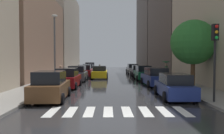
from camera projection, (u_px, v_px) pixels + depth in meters
name	position (u px, v px, depth m)	size (l,w,h in m)	color
ground_plane	(111.00, 76.00, 32.95)	(28.00, 72.00, 0.04)	#29292C
sidewalk_left	(66.00, 76.00, 32.85)	(3.00, 72.00, 0.15)	gray
sidewalk_right	(156.00, 76.00, 33.05)	(3.00, 72.00, 0.15)	gray
crosswalk_stripes	(118.00, 111.00, 11.02)	(6.75, 2.20, 0.01)	silver
building_left_mid	(26.00, 36.00, 29.26)	(6.00, 17.76, 10.88)	#8C6B56
building_left_far	(59.00, 33.00, 49.45)	(6.00, 20.82, 16.24)	#9E9384
building_right_mid	(174.00, 0.00, 39.71)	(6.00, 18.34, 25.46)	#564C47
building_right_far	(153.00, 29.00, 59.28)	(6.00, 19.11, 20.53)	#564C47
parked_car_left_nearest	(50.00, 87.00, 14.00)	(2.18, 4.30, 1.80)	brown
parked_car_left_second	(68.00, 79.00, 19.95)	(2.02, 4.40, 1.73)	maroon
parked_car_left_third	(78.00, 74.00, 25.90)	(2.15, 4.49, 1.74)	#474C51
parked_car_left_fourth	(85.00, 71.00, 31.90)	(2.15, 4.84, 1.69)	maroon
parked_car_left_fifth	(88.00, 69.00, 38.05)	(2.03, 4.07, 1.66)	silver
parked_car_left_sixth	(90.00, 67.00, 44.46)	(2.14, 4.06, 1.81)	maroon
parked_car_right_nearest	(174.00, 87.00, 14.81)	(2.13, 4.70, 1.58)	navy
parked_car_right_second	(155.00, 77.00, 21.54)	(2.30, 4.71, 1.70)	navy
parked_car_right_third	(143.00, 73.00, 27.52)	(2.01, 4.59, 1.72)	#0C4C2D
parked_car_right_fourth	(138.00, 71.00, 33.29)	(2.04, 4.06, 1.59)	black
parked_car_right_fifth	(133.00, 69.00, 39.77)	(2.07, 4.28, 1.64)	#B2B7BF
taxi_midroad	(100.00, 72.00, 29.53)	(2.09, 4.49, 1.81)	yellow
pedestrian_near_tree	(166.00, 66.00, 26.21)	(1.08, 1.08, 2.10)	brown
pedestrian_by_kerb	(61.00, 72.00, 25.49)	(0.36, 0.36, 1.66)	#38513D
street_tree_right	(193.00, 42.00, 19.14)	(3.74, 3.74, 5.64)	#513823
traffic_light_right_corner	(215.00, 45.00, 12.63)	(0.30, 0.42, 4.30)	black
lamp_post_left	(55.00, 44.00, 21.76)	(0.60, 0.28, 6.57)	#595B60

